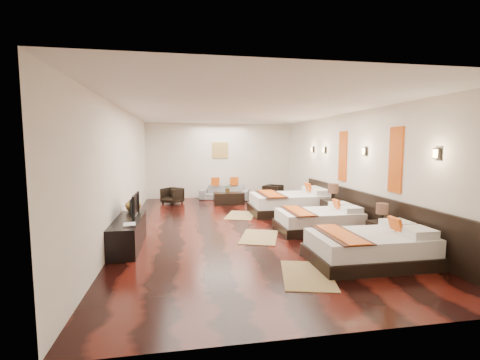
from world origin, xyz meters
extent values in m
cube|color=black|center=(0.00, 0.00, 0.00)|extent=(5.50, 9.50, 0.01)
cube|color=white|center=(0.00, 0.00, 2.80)|extent=(5.50, 9.50, 0.01)
cube|color=silver|center=(0.00, 4.75, 1.40)|extent=(5.50, 0.01, 2.80)
cube|color=silver|center=(-2.75, 0.00, 1.40)|extent=(0.01, 9.50, 2.80)
cube|color=silver|center=(2.75, 0.00, 1.40)|extent=(0.01, 9.50, 2.80)
cube|color=black|center=(2.71, -0.80, 0.45)|extent=(0.08, 6.60, 0.90)
cube|color=black|center=(1.67, -2.82, 0.11)|extent=(2.02, 1.25, 0.21)
cube|color=white|center=(1.67, -2.82, 0.36)|extent=(1.92, 1.15, 0.29)
cube|color=#DD550F|center=(2.15, -2.82, 0.61)|extent=(0.15, 0.31, 0.31)
cube|color=#38190F|center=(1.14, -2.82, 0.51)|extent=(0.53, 1.27, 0.02)
cube|color=#DD550F|center=(1.14, -2.82, 0.52)|extent=(0.36, 1.27, 0.02)
cube|color=black|center=(1.67, -0.69, 0.10)|extent=(1.91, 1.18, 0.20)
cube|color=white|center=(1.67, -0.69, 0.34)|extent=(1.82, 1.09, 0.27)
cube|color=#DD550F|center=(2.12, -0.69, 0.58)|extent=(0.14, 0.29, 0.29)
cube|color=#38190F|center=(1.17, -0.69, 0.48)|extent=(0.50, 1.20, 0.02)
cube|color=#DD550F|center=(1.17, -0.69, 0.50)|extent=(0.35, 1.20, 0.02)
cube|color=black|center=(1.67, 1.33, 0.12)|extent=(2.33, 1.44, 0.24)
cube|color=white|center=(1.67, 1.33, 0.41)|extent=(2.22, 1.33, 0.33)
cube|color=#DD550F|center=(2.22, 1.33, 0.71)|extent=(0.17, 0.35, 0.36)
cube|color=#38190F|center=(1.06, 1.33, 0.59)|extent=(0.61, 1.46, 0.02)
cube|color=#DD550F|center=(1.06, 1.33, 0.60)|extent=(0.42, 1.46, 0.02)
cube|color=black|center=(2.44, -1.96, 0.24)|extent=(0.43, 0.43, 0.48)
cylinder|color=black|center=(2.44, -1.96, 0.57)|extent=(0.08, 0.08, 0.19)
cylinder|color=#3F2619|center=(2.44, -1.96, 0.74)|extent=(0.23, 0.23, 0.21)
cube|color=black|center=(2.44, 0.22, 0.28)|extent=(0.50, 0.50, 0.56)
cylinder|color=black|center=(2.44, 0.22, 0.67)|extent=(0.09, 0.09, 0.22)
cylinder|color=#3F2619|center=(2.44, 0.22, 0.87)|extent=(0.27, 0.27, 0.24)
cube|color=#9A804E|center=(0.43, -3.18, 0.01)|extent=(1.02, 1.35, 0.01)
cube|color=#9A804E|center=(0.19, -0.98, 0.01)|extent=(1.10, 1.38, 0.01)
cube|color=#9A804E|center=(0.18, 1.30, 0.01)|extent=(1.10, 1.38, 0.01)
cube|color=black|center=(-2.50, -1.21, 0.28)|extent=(0.50, 1.80, 0.55)
imported|color=black|center=(-2.45, -1.01, 0.79)|extent=(0.11, 0.82, 0.47)
imported|color=black|center=(-2.50, -1.73, 0.56)|extent=(0.25, 0.31, 0.03)
imported|color=brown|center=(-2.50, -0.41, 0.73)|extent=(0.42, 0.42, 0.35)
imported|color=gray|center=(0.10, 4.18, 0.26)|extent=(1.91, 1.23, 0.52)
imported|color=black|center=(-1.78, 3.57, 0.27)|extent=(0.83, 0.84, 0.55)
imported|color=black|center=(1.80, 3.68, 0.28)|extent=(0.86, 0.86, 0.57)
cube|color=black|center=(0.10, 3.13, 0.20)|extent=(1.00, 0.51, 0.40)
imported|color=#305F1F|center=(0.08, 3.20, 0.54)|extent=(0.30, 0.27, 0.28)
cube|color=#D86014|center=(2.73, -1.90, 1.70)|extent=(0.04, 0.40, 1.30)
cube|color=#D86014|center=(2.73, 0.30, 1.70)|extent=(0.04, 0.40, 1.30)
cube|color=black|center=(2.71, -3.00, 1.85)|extent=(0.06, 0.12, 0.18)
cube|color=#FFD18C|center=(2.68, -3.00, 1.85)|extent=(0.02, 0.10, 0.14)
cube|color=black|center=(2.71, -0.80, 1.85)|extent=(0.06, 0.12, 0.18)
cube|color=#FFD18C|center=(2.68, -0.80, 1.85)|extent=(0.02, 0.10, 0.14)
cube|color=black|center=(2.71, 1.40, 1.85)|extent=(0.06, 0.12, 0.18)
cube|color=#FFD18C|center=(2.68, 1.40, 1.85)|extent=(0.02, 0.10, 0.14)
cube|color=black|center=(2.71, 2.30, 1.85)|extent=(0.06, 0.12, 0.18)
cube|color=#FFD18C|center=(2.68, 2.30, 1.85)|extent=(0.02, 0.10, 0.14)
cube|color=#AD873F|center=(0.00, 4.73, 1.80)|extent=(0.60, 0.04, 0.60)
camera|label=1|loc=(-1.44, -7.85, 1.99)|focal=24.90mm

